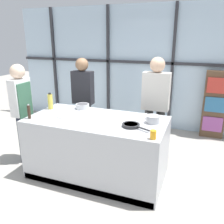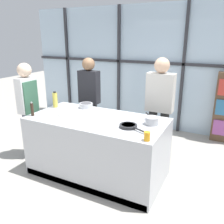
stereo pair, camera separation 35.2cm
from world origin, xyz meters
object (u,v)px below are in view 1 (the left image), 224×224
object	(u,v)px
juice_glass_near	(153,135)
chef	(22,106)
mixing_bowl	(83,106)
saucepan	(153,119)
white_plate	(65,116)
pepper_grinder	(29,112)
spectator_far_left	(83,96)
oil_bottle	(50,101)
spectator_center_left	(155,103)
frying_pan	(131,125)

from	to	relation	value
juice_glass_near	chef	bearing A→B (deg)	170.18
mixing_bowl	saucepan	bearing A→B (deg)	-11.84
white_plate	juice_glass_near	bearing A→B (deg)	-13.69
juice_glass_near	pepper_grinder	bearing A→B (deg)	177.72
pepper_grinder	chef	bearing A→B (deg)	142.26
spectator_far_left	oil_bottle	distance (m)	0.77
chef	pepper_grinder	bearing A→B (deg)	52.26
spectator_center_left	white_plate	xyz separation A→B (m)	(-1.21, -0.98, -0.08)
chef	mixing_bowl	distance (m)	1.01
mixing_bowl	juice_glass_near	bearing A→B (deg)	-30.53
frying_pan	pepper_grinder	distance (m)	1.54
saucepan	white_plate	xyz separation A→B (m)	(-1.32, -0.20, -0.05)
frying_pan	oil_bottle	xyz separation A→B (m)	(-1.51, 0.31, 0.11)
chef	white_plate	size ratio (longest dim) A/B	6.46
saucepan	oil_bottle	xyz separation A→B (m)	(-1.75, 0.06, 0.07)
frying_pan	white_plate	world-z (taller)	frying_pan
juice_glass_near	white_plate	bearing A→B (deg)	166.31
white_plate	saucepan	bearing A→B (deg)	8.42
oil_bottle	mixing_bowl	bearing A→B (deg)	22.66
spectator_far_left	white_plate	bearing A→B (deg)	101.19
pepper_grinder	saucepan	bearing A→B (deg)	14.98
oil_bottle	juice_glass_near	size ratio (longest dim) A/B	2.50
mixing_bowl	white_plate	bearing A→B (deg)	-98.15
white_plate	mixing_bowl	size ratio (longest dim) A/B	1.14
saucepan	white_plate	bearing A→B (deg)	-171.58
pepper_grinder	juice_glass_near	xyz separation A→B (m)	(1.88, -0.07, -0.05)
frying_pan	mixing_bowl	distance (m)	1.14
spectator_center_left	pepper_grinder	size ratio (longest dim) A/B	7.97
spectator_far_left	juice_glass_near	distance (m)	2.11
white_plate	oil_bottle	bearing A→B (deg)	149.52
juice_glass_near	mixing_bowl	bearing A→B (deg)	149.47
mixing_bowl	juice_glass_near	distance (m)	1.60
pepper_grinder	spectator_center_left	bearing A→B (deg)	37.43
mixing_bowl	pepper_grinder	world-z (taller)	pepper_grinder
white_plate	juice_glass_near	distance (m)	1.48
spectator_center_left	oil_bottle	distance (m)	1.79
spectator_center_left	white_plate	size ratio (longest dim) A/B	6.83
pepper_grinder	juice_glass_near	bearing A→B (deg)	-2.28
frying_pan	mixing_bowl	size ratio (longest dim) A/B	1.79
spectator_center_left	pepper_grinder	distance (m)	2.07
oil_bottle	chef	bearing A→B (deg)	-154.20
oil_bottle	pepper_grinder	distance (m)	0.53
spectator_far_left	juice_glass_near	world-z (taller)	spectator_far_left
spectator_far_left	mixing_bowl	bearing A→B (deg)	116.45
chef	spectator_center_left	distance (m)	2.26
chef	spectator_center_left	xyz separation A→B (m)	(2.06, 0.94, 0.03)
chef	saucepan	xyz separation A→B (m)	(2.18, 0.15, 0.00)
saucepan	mixing_bowl	world-z (taller)	saucepan
chef	saucepan	distance (m)	2.19
spectator_center_left	frying_pan	world-z (taller)	spectator_center_left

